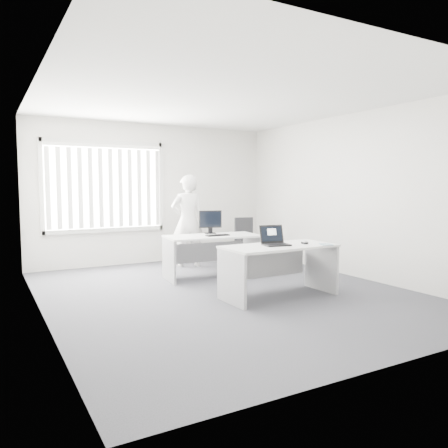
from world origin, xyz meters
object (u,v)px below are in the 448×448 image
desk_near (279,260)px  person (188,221)px  monitor (210,222)px  desk_far (212,247)px  office_chair (246,249)px  laptop (276,236)px

desk_near → person: person is taller
monitor → desk_far: bearing=-96.2°
desk_near → monitor: (-0.11, 1.90, 0.40)m
monitor → office_chair: bearing=41.5°
office_chair → person: 1.33m
desk_near → office_chair: office_chair is taller
desk_far → person: 1.18m
laptop → office_chair: bearing=76.2°
office_chair → laptop: 2.78m
office_chair → monitor: 1.41m
desk_near → desk_far: 1.65m
office_chair → desk_near: bearing=-99.5°
person → laptop: (0.09, -2.77, -0.02)m
desk_far → office_chair: size_ratio=1.79×
person → laptop: bearing=104.3°
office_chair → desk_far: bearing=-132.4°
desk_far → desk_near: bearing=-77.3°
desk_near → office_chair: 2.69m
desk_near → office_chair: size_ratio=1.76×
office_chair → laptop: laptop is taller
person → monitor: (0.04, -0.86, 0.04)m
desk_near → desk_far: size_ratio=0.98×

